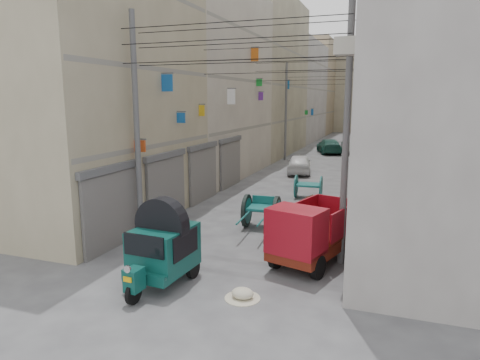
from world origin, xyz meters
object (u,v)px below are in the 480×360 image
at_px(horse, 301,223).
at_px(auto_rickshaw, 163,245).
at_px(feed_sack, 242,293).
at_px(distant_car_white, 299,164).
at_px(second_cart, 308,186).
at_px(mini_truck, 309,236).
at_px(distant_car_grey, 349,147).
at_px(distant_car_green, 329,146).
at_px(tonga_cart, 261,211).

bearing_deg(horse, auto_rickshaw, 55.54).
height_order(feed_sack, distant_car_white, distant_car_white).
relative_size(auto_rickshaw, second_cart, 1.90).
xyz_separation_m(auto_rickshaw, mini_truck, (3.53, 2.63, -0.15)).
bearing_deg(horse, distant_car_white, -76.94).
bearing_deg(second_cart, horse, -84.39).
distance_m(distant_car_grey, distant_car_green, 1.82).
xyz_separation_m(feed_sack, distant_car_green, (-2.31, 31.29, 0.53)).
xyz_separation_m(horse, distant_car_white, (-3.20, 14.79, -0.19)).
relative_size(second_cart, distant_car_grey, 0.41).
bearing_deg(tonga_cart, distant_car_green, 88.46).
relative_size(feed_sack, horse, 0.29).
bearing_deg(second_cart, tonga_cart, -100.84).
height_order(auto_rickshaw, tonga_cart, auto_rickshaw).
relative_size(horse, distant_car_white, 0.52).
bearing_deg(distant_car_grey, feed_sack, -100.29).
height_order(distant_car_grey, distant_car_green, distant_car_green).
bearing_deg(distant_car_grey, distant_car_green, -178.59).
bearing_deg(horse, distant_car_grey, -86.75).
bearing_deg(distant_car_grey, horse, -98.88).
bearing_deg(auto_rickshaw, horse, 58.10).
distance_m(auto_rickshaw, horse, 5.15).
bearing_deg(distant_car_green, feed_sack, 76.65).
distance_m(tonga_cart, distant_car_green, 25.24).
bearing_deg(tonga_cart, horse, -45.20).
bearing_deg(feed_sack, distant_car_green, 94.22).
distance_m(tonga_cart, feed_sack, 6.24).
distance_m(mini_truck, horse, 1.67).
xyz_separation_m(second_cart, distant_car_green, (-1.73, 19.43, 0.04)).
height_order(mini_truck, horse, mini_truck).
relative_size(distant_car_white, distant_car_green, 0.84).
bearing_deg(distant_car_grey, tonga_cart, -103.07).
xyz_separation_m(distant_car_grey, distant_car_green, (-1.77, -0.40, 0.11)).
distance_m(feed_sack, distant_car_green, 31.38).
relative_size(tonga_cart, feed_sack, 5.16).
relative_size(feed_sack, distant_car_grey, 0.17).
distance_m(second_cart, feed_sack, 11.89).
bearing_deg(distant_car_white, tonga_cart, 84.48).
distance_m(auto_rickshaw, second_cart, 11.86).
height_order(auto_rickshaw, distant_car_white, auto_rickshaw).
bearing_deg(distant_car_grey, distant_car_white, -110.59).
xyz_separation_m(auto_rickshaw, distant_car_white, (-0.22, 18.99, -0.43)).
relative_size(auto_rickshaw, mini_truck, 0.70).
distance_m(second_cart, distant_car_white, 7.55).
distance_m(tonga_cart, horse, 2.60).
height_order(mini_truck, second_cart, mini_truck).
relative_size(auto_rickshaw, horse, 1.33).
height_order(second_cart, feed_sack, second_cart).
relative_size(mini_truck, distant_car_green, 0.82).
relative_size(second_cart, distant_car_green, 0.30).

